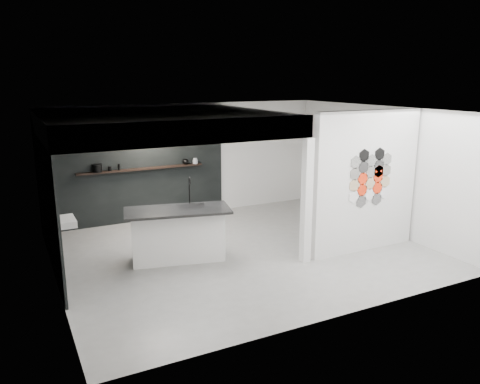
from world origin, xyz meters
name	(u,v)px	position (x,y,z in m)	size (l,w,h in m)	color
floor	(242,251)	(0.00, 0.00, -0.01)	(7.00, 6.00, 0.01)	gray
partition_panel	(366,182)	(2.23, -1.00, 1.40)	(2.45, 0.15, 2.80)	silver
bay_clad_back	(137,174)	(-1.30, 2.97, 1.18)	(4.40, 0.04, 2.35)	black
bay_clad_left	(47,204)	(-3.47, 1.00, 1.18)	(0.04, 4.00, 2.35)	black
bulkhead	(160,122)	(-1.30, 1.00, 2.55)	(4.40, 4.00, 0.40)	silver
corner_column	(307,201)	(0.82, -1.00, 1.18)	(0.16, 0.16, 2.35)	silver
fascia_beam	(196,132)	(-1.30, -0.92, 2.55)	(4.40, 0.16, 0.40)	silver
wall_basin	(64,222)	(-3.24, 0.80, 0.85)	(0.40, 0.60, 0.12)	silver
display_shelf	(142,169)	(-1.20, 2.87, 1.30)	(3.00, 0.15, 0.04)	black
kitchen_island	(178,233)	(-1.30, 0.15, 0.53)	(2.08, 1.27, 1.56)	silver
stockpot	(97,168)	(-2.23, 2.87, 1.41)	(0.22, 0.22, 0.18)	black
kettle	(186,162)	(-0.10, 2.87, 1.39)	(0.16, 0.16, 0.14)	black
glass_bowl	(195,162)	(0.15, 2.87, 1.37)	(0.13, 0.13, 0.09)	gray
glass_vase	(195,161)	(0.15, 2.87, 1.39)	(0.10, 0.10, 0.14)	gray
bottle_dark	(119,167)	(-1.74, 2.87, 1.39)	(0.05, 0.05, 0.14)	black
utensil_cup	(110,169)	(-1.95, 2.87, 1.37)	(0.08, 0.08, 0.10)	black
hex_tile_cluster	(371,177)	(2.26, -1.09, 1.50)	(1.04, 0.02, 1.16)	white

